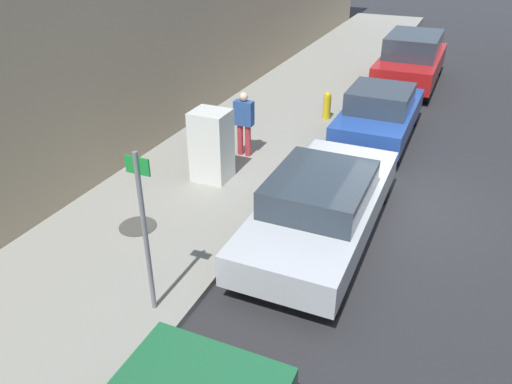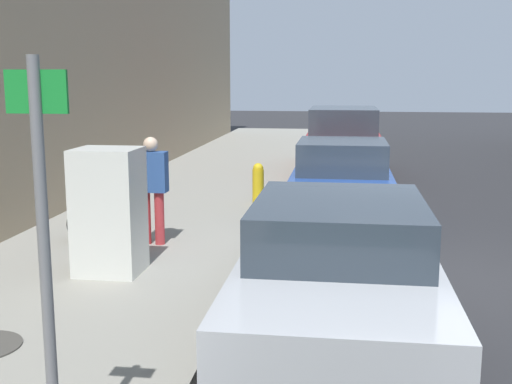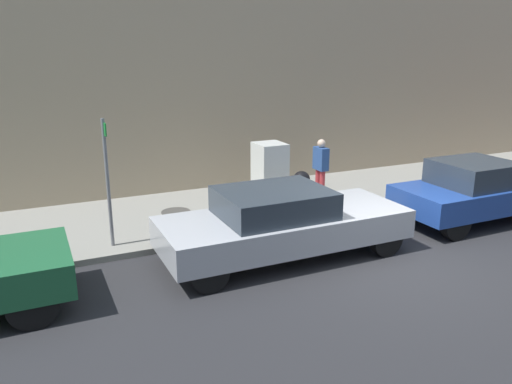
% 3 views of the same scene
% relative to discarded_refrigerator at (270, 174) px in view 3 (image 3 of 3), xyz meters
% --- Properties ---
extents(ground_plane, '(80.00, 80.00, 0.00)m').
position_rel_discarded_refrigerator_xyz_m(ground_plane, '(4.03, 0.70, -0.91)').
color(ground_plane, '#28282B').
extents(sidewalk_slab, '(3.81, 44.00, 0.13)m').
position_rel_discarded_refrigerator_xyz_m(sidewalk_slab, '(-0.23, 0.70, -0.84)').
color(sidewalk_slab, gray).
rests_on(sidewalk_slab, ground).
extents(building_facade_near, '(1.82, 39.60, 8.55)m').
position_rel_discarded_refrigerator_xyz_m(building_facade_near, '(-3.04, 0.70, 3.37)').
color(building_facade_near, tan).
rests_on(building_facade_near, ground).
extents(discarded_refrigerator, '(0.78, 0.70, 1.56)m').
position_rel_discarded_refrigerator_xyz_m(discarded_refrigerator, '(0.00, 0.00, 0.00)').
color(discarded_refrigerator, silver).
rests_on(discarded_refrigerator, sidewalk_slab).
extents(manhole_cover, '(0.70, 0.70, 0.02)m').
position_rel_discarded_refrigerator_xyz_m(manhole_cover, '(-0.36, -2.33, -0.77)').
color(manhole_cover, '#47443F').
rests_on(manhole_cover, sidewalk_slab).
extents(street_sign_post, '(0.36, 0.07, 2.53)m').
position_rel_discarded_refrigerator_xyz_m(street_sign_post, '(1.17, -4.06, 0.64)').
color(street_sign_post, slate).
rests_on(street_sign_post, sidewalk_slab).
extents(fire_hydrant, '(0.22, 0.22, 0.79)m').
position_rel_discarded_refrigerator_xyz_m(fire_hydrant, '(1.24, 4.61, -0.38)').
color(fire_hydrant, gold).
rests_on(fire_hydrant, sidewalk_slab).
extents(trash_bag, '(0.48, 0.48, 0.48)m').
position_rel_discarded_refrigerator_xyz_m(trash_bag, '(-0.99, 1.49, -0.54)').
color(trash_bag, black).
rests_on(trash_bag, sidewalk_slab).
extents(pedestrian_walking_far, '(0.45, 0.22, 1.57)m').
position_rel_discarded_refrigerator_xyz_m(pedestrian_walking_far, '(0.12, 1.40, 0.11)').
color(pedestrian_walking_far, '#B73338').
rests_on(pedestrian_walking_far, sidewalk_slab).
extents(parked_sedan_silver, '(1.83, 4.80, 1.38)m').
position_rel_discarded_refrigerator_xyz_m(parked_sedan_silver, '(2.82, -1.14, -0.19)').
color(parked_sedan_silver, silver).
rests_on(parked_sedan_silver, ground).
extents(parked_hatchback_blue, '(1.72, 3.99, 1.44)m').
position_rel_discarded_refrigerator_xyz_m(parked_hatchback_blue, '(2.82, 3.97, -0.17)').
color(parked_hatchback_blue, '#23479E').
rests_on(parked_hatchback_blue, ground).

